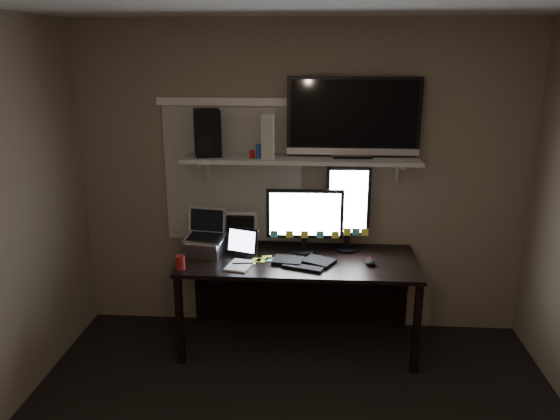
# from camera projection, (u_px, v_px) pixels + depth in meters

# --- Properties ---
(back_wall) EXTENTS (3.60, 0.00, 3.60)m
(back_wall) POSITION_uv_depth(u_px,v_px,m) (301.00, 181.00, 4.38)
(back_wall) COLOR #7B6A58
(back_wall) RESTS_ON floor
(window_blinds) EXTENTS (1.10, 0.02, 1.10)m
(window_blinds) POSITION_uv_depth(u_px,v_px,m) (233.00, 174.00, 4.38)
(window_blinds) COLOR beige
(window_blinds) RESTS_ON back_wall
(desk) EXTENTS (1.80, 0.75, 0.73)m
(desk) POSITION_uv_depth(u_px,v_px,m) (299.00, 274.00, 4.33)
(desk) COLOR black
(desk) RESTS_ON floor
(wall_shelf) EXTENTS (1.80, 0.35, 0.03)m
(wall_shelf) POSITION_uv_depth(u_px,v_px,m) (301.00, 159.00, 4.15)
(wall_shelf) COLOR beige
(wall_shelf) RESTS_ON back_wall
(monitor_landscape) EXTENTS (0.60, 0.08, 0.52)m
(monitor_landscape) POSITION_uv_depth(u_px,v_px,m) (305.00, 220.00, 4.23)
(monitor_landscape) COLOR black
(monitor_landscape) RESTS_ON desk
(monitor_portrait) EXTENTS (0.35, 0.08, 0.69)m
(monitor_portrait) POSITION_uv_depth(u_px,v_px,m) (348.00, 208.00, 4.26)
(monitor_portrait) COLOR black
(monitor_portrait) RESTS_ON desk
(keyboard) EXTENTS (0.49, 0.32, 0.03)m
(keyboard) POSITION_uv_depth(u_px,v_px,m) (303.00, 261.00, 4.08)
(keyboard) COLOR black
(keyboard) RESTS_ON desk
(mouse) EXTENTS (0.09, 0.12, 0.04)m
(mouse) POSITION_uv_depth(u_px,v_px,m) (370.00, 262.00, 4.05)
(mouse) COLOR black
(mouse) RESTS_ON desk
(notepad) EXTENTS (0.21, 0.26, 0.01)m
(notepad) POSITION_uv_depth(u_px,v_px,m) (240.00, 265.00, 4.02)
(notepad) COLOR silver
(notepad) RESTS_ON desk
(tablet) EXTENTS (0.28, 0.19, 0.23)m
(tablet) POSITION_uv_depth(u_px,v_px,m) (242.00, 242.00, 4.19)
(tablet) COLOR black
(tablet) RESTS_ON desk
(file_sorter) EXTENTS (0.22, 0.10, 0.28)m
(file_sorter) POSITION_uv_depth(u_px,v_px,m) (241.00, 229.00, 4.42)
(file_sorter) COLOR black
(file_sorter) RESTS_ON desk
(laptop) EXTENTS (0.33, 0.29, 0.34)m
(laptop) POSITION_uv_depth(u_px,v_px,m) (205.00, 234.00, 4.21)
(laptop) COLOR silver
(laptop) RESTS_ON desk
(cup) EXTENTS (0.07, 0.07, 0.10)m
(cup) POSITION_uv_depth(u_px,v_px,m) (180.00, 262.00, 3.96)
(cup) COLOR maroon
(cup) RESTS_ON desk
(sticky_notes) EXTENTS (0.38, 0.32, 0.00)m
(sticky_notes) POSITION_uv_depth(u_px,v_px,m) (254.00, 260.00, 4.13)
(sticky_notes) COLOR #FDFF45
(sticky_notes) RESTS_ON desk
(tv) EXTENTS (1.00, 0.18, 0.60)m
(tv) POSITION_uv_depth(u_px,v_px,m) (353.00, 117.00, 4.08)
(tv) COLOR black
(tv) RESTS_ON wall_shelf
(game_console) EXTENTS (0.11, 0.29, 0.33)m
(game_console) POSITION_uv_depth(u_px,v_px,m) (269.00, 134.00, 4.14)
(game_console) COLOR silver
(game_console) RESTS_ON wall_shelf
(speaker) EXTENTS (0.25, 0.28, 0.35)m
(speaker) POSITION_uv_depth(u_px,v_px,m) (208.00, 133.00, 4.17)
(speaker) COLOR black
(speaker) RESTS_ON wall_shelf
(bottles) EXTENTS (0.25, 0.11, 0.15)m
(bottles) POSITION_uv_depth(u_px,v_px,m) (262.00, 148.00, 4.08)
(bottles) COLOR #A50F0C
(bottles) RESTS_ON wall_shelf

